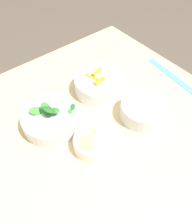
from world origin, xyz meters
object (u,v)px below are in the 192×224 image
bowl_beans_hotdog (141,109)px  bowl_carrots (99,84)px  ruler (174,78)px  bowl_cookies (91,142)px  bowl_greens (51,119)px

bowl_beans_hotdog → bowl_carrots: bearing=-169.3°
bowl_beans_hotdog → ruler: size_ratio=0.52×
bowl_carrots → bowl_cookies: bearing=-44.6°
bowl_carrots → bowl_beans_hotdog: (0.19, 0.04, -0.01)m
bowl_cookies → ruler: (-0.04, 0.47, -0.02)m
bowl_beans_hotdog → bowl_cookies: size_ratio=1.36×
bowl_carrots → ruler: 0.33m
bowl_greens → ruler: size_ratio=0.65×
bowl_carrots → bowl_greens: size_ratio=0.98×
bowl_cookies → ruler: bowl_cookies is taller
bowl_beans_hotdog → ruler: bearing=100.2°
bowl_carrots → ruler: (0.14, 0.29, -0.03)m
bowl_carrots → bowl_beans_hotdog: size_ratio=1.22×
ruler → bowl_beans_hotdog: bearing=-79.8°
ruler → bowl_carrots: bearing=-116.3°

